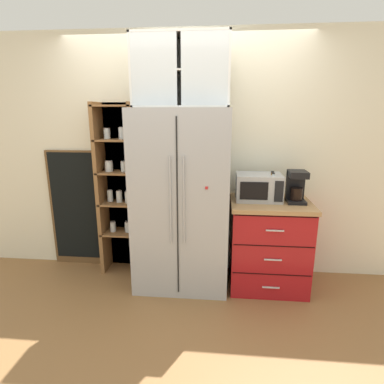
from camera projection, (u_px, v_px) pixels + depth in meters
name	position (u px, v px, depth m)	size (l,w,h in m)	color
ground_plane	(182.00, 282.00, 3.28)	(10.62, 10.62, 0.00)	olive
wall_back_cream	(186.00, 157.00, 3.34)	(4.93, 0.10, 2.55)	silver
refrigerator	(182.00, 200.00, 3.08)	(0.92, 0.67, 1.78)	#ADAFB5
pantry_shelf_column	(120.00, 187.00, 3.37)	(0.46, 0.31, 1.85)	brown
counter_cabinet	(268.00, 244.00, 3.13)	(0.78, 0.63, 0.90)	#A8161C
microwave	(258.00, 187.00, 3.04)	(0.44, 0.33, 0.26)	#ADAFB5
coffee_maker	(296.00, 186.00, 2.97)	(0.17, 0.20, 0.31)	black
mug_charcoal	(271.00, 196.00, 3.04)	(0.12, 0.09, 0.10)	#2D2D33
mug_red	(271.00, 197.00, 3.02)	(0.11, 0.08, 0.08)	red
bottle_clear	(272.00, 189.00, 2.96)	(0.07, 0.07, 0.29)	silver
bottle_amber	(272.00, 188.00, 3.00)	(0.07, 0.07, 0.30)	brown
upper_cabinet	(182.00, 72.00, 2.82)	(0.88, 0.32, 0.64)	silver
chalkboard_menu	(76.00, 209.00, 3.54)	(0.60, 0.04, 1.34)	brown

